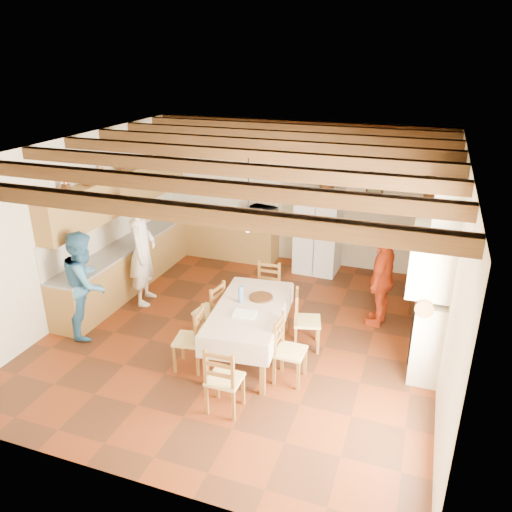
{
  "coord_description": "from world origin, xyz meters",
  "views": [
    {
      "loc": [
        2.55,
        -6.6,
        4.3
      ],
      "look_at": [
        0.1,
        0.3,
        1.25
      ],
      "focal_mm": 35.0,
      "sensor_mm": 36.0,
      "label": 1
    }
  ],
  "objects": [
    {
      "name": "wall_picture",
      "position": [
        1.55,
        3.23,
        1.85
      ],
      "size": [
        0.34,
        0.03,
        0.42
      ],
      "primitive_type": "cube",
      "color": "black",
      "rests_on": "ground"
    },
    {
      "name": "person_woman_red",
      "position": [
        2.03,
        1.04,
        0.83
      ],
      "size": [
        0.58,
        1.03,
        1.66
      ],
      "primitive_type": "imported",
      "rotation": [
        0.0,
        0.0,
        -1.75
      ],
      "color": "#BD3713",
      "rests_on": "floor"
    },
    {
      "name": "ceiling",
      "position": [
        0.0,
        0.0,
        3.01
      ],
      "size": [
        6.0,
        6.5,
        0.02
      ],
      "primitive_type": "cube",
      "color": "white",
      "rests_on": "ground"
    },
    {
      "name": "wall_front",
      "position": [
        0.0,
        -3.26,
        1.5
      ],
      "size": [
        6.0,
        0.02,
        3.0
      ],
      "primitive_type": "cube",
      "color": "beige",
      "rests_on": "ground"
    },
    {
      "name": "upper_cabinets",
      "position": [
        -2.83,
        1.05,
        1.85
      ],
      "size": [
        0.35,
        4.2,
        0.7
      ],
      "primitive_type": "cube",
      "color": "brown",
      "rests_on": "ground"
    },
    {
      "name": "wall_left",
      "position": [
        -3.01,
        0.0,
        1.5
      ],
      "size": [
        0.02,
        6.5,
        3.0
      ],
      "primitive_type": "cube",
      "color": "beige",
      "rests_on": "ground"
    },
    {
      "name": "ceiling_beams",
      "position": [
        0.0,
        0.0,
        2.91
      ],
      "size": [
        6.0,
        6.3,
        0.16
      ],
      "primitive_type": null,
      "color": "#392211",
      "rests_on": "ground"
    },
    {
      "name": "chandelier",
      "position": [
        0.32,
        -0.6,
        2.25
      ],
      "size": [
        0.47,
        0.47,
        0.03
      ],
      "primitive_type": "torus",
      "color": "black",
      "rests_on": "ground"
    },
    {
      "name": "wall_right",
      "position": [
        3.01,
        0.0,
        1.5
      ],
      "size": [
        0.02,
        6.5,
        3.0
      ],
      "primitive_type": "cube",
      "color": "beige",
      "rests_on": "ground"
    },
    {
      "name": "chair_right_far",
      "position": [
        1.07,
        -0.09,
        0.48
      ],
      "size": [
        0.49,
        0.51,
        0.96
      ],
      "primitive_type": null,
      "rotation": [
        0.0,
        0.0,
        1.83
      ],
      "color": "brown",
      "rests_on": "floor"
    },
    {
      "name": "backsplash_back",
      "position": [
        -1.55,
        3.23,
        1.2
      ],
      "size": [
        2.3,
        0.03,
        0.6
      ],
      "primitive_type": "cube",
      "color": "white",
      "rests_on": "ground"
    },
    {
      "name": "dining_table",
      "position": [
        0.32,
        -0.6,
        0.75
      ],
      "size": [
        1.17,
        2.0,
        0.83
      ],
      "rotation": [
        0.0,
        0.0,
        0.11
      ],
      "color": "beige",
      "rests_on": "floor"
    },
    {
      "name": "person_man",
      "position": [
        -2.09,
        0.43,
        0.98
      ],
      "size": [
        0.65,
        0.82,
        1.97
      ],
      "primitive_type": "imported",
      "rotation": [
        0.0,
        0.0,
        1.85
      ],
      "color": "white",
      "rests_on": "floor"
    },
    {
      "name": "fireplace",
      "position": [
        2.72,
        0.2,
        1.4
      ],
      "size": [
        0.56,
        1.6,
        2.8
      ],
      "primitive_type": null,
      "color": "beige",
      "rests_on": "ground"
    },
    {
      "name": "floor",
      "position": [
        0.0,
        0.0,
        -0.01
      ],
      "size": [
        6.0,
        6.5,
        0.02
      ],
      "primitive_type": "cube",
      "color": "#452313",
      "rests_on": "ground"
    },
    {
      "name": "person_woman_blue",
      "position": [
        -2.38,
        -0.79,
        0.86
      ],
      "size": [
        0.94,
        1.03,
        1.73
      ],
      "primitive_type": "imported",
      "rotation": [
        0.0,
        0.0,
        1.98
      ],
      "color": "teal",
      "rests_on": "floor"
    },
    {
      "name": "wall_back",
      "position": [
        0.0,
        3.26,
        1.5
      ],
      "size": [
        6.0,
        0.02,
        3.0
      ],
      "primitive_type": "cube",
      "color": "beige",
      "rests_on": "ground"
    },
    {
      "name": "hutch",
      "position": [
        2.75,
        2.15,
        1.21
      ],
      "size": [
        0.61,
        1.35,
        2.42
      ],
      "primitive_type": null,
      "rotation": [
        0.0,
        0.0,
        0.04
      ],
      "color": "#36180D",
      "rests_on": "floor"
    },
    {
      "name": "chair_end_near",
      "position": [
        0.44,
        -1.84,
        0.48
      ],
      "size": [
        0.42,
        0.4,
        0.96
      ],
      "primitive_type": null,
      "rotation": [
        0.0,
        0.0,
        3.15
      ],
      "color": "brown",
      "rests_on": "floor"
    },
    {
      "name": "fridge_vase",
      "position": [
        0.67,
        2.83,
        1.87
      ],
      "size": [
        0.34,
        0.34,
        0.3
      ],
      "primitive_type": "imported",
      "rotation": [
        0.0,
        0.0,
        -0.18
      ],
      "color": "#36180D",
      "rests_on": "refrigerator"
    },
    {
      "name": "countertop_left",
      "position": [
        -2.7,
        1.05,
        0.88
      ],
      "size": [
        0.62,
        4.3,
        0.04
      ],
      "primitive_type": "cube",
      "color": "slate",
      "rests_on": "lower_cabinets_left"
    },
    {
      "name": "chair_end_far",
      "position": [
        0.17,
        0.63,
        0.48
      ],
      "size": [
        0.43,
        0.41,
        0.96
      ],
      "primitive_type": null,
      "rotation": [
        0.0,
        0.0,
        0.03
      ],
      "color": "brown",
      "rests_on": "floor"
    },
    {
      "name": "microwave",
      "position": [
        -0.71,
        2.95,
        1.06
      ],
      "size": [
        0.65,
        0.51,
        0.31
      ],
      "primitive_type": "imported",
      "rotation": [
        0.0,
        0.0,
        -0.25
      ],
      "color": "silver",
      "rests_on": "countertop_back"
    },
    {
      "name": "refrigerator",
      "position": [
        0.55,
        2.83,
        0.86
      ],
      "size": [
        0.89,
        0.74,
        1.72
      ],
      "primitive_type": "cube",
      "rotation": [
        0.0,
        0.0,
        -0.04
      ],
      "color": "silver",
      "rests_on": "floor"
    },
    {
      "name": "lower_cabinets_back",
      "position": [
        -1.55,
        2.95,
        0.43
      ],
      "size": [
        2.3,
        0.6,
        0.86
      ],
      "primitive_type": "cube",
      "color": "brown",
      "rests_on": "ground"
    },
    {
      "name": "lower_cabinets_left",
      "position": [
        -2.7,
        1.05,
        0.43
      ],
      "size": [
        0.6,
        4.3,
        0.86
      ],
      "primitive_type": "cube",
      "color": "brown",
      "rests_on": "ground"
    },
    {
      "name": "chair_left_near",
      "position": [
        -0.4,
        -1.16,
        0.48
      ],
      "size": [
        0.46,
        0.48,
        0.96
      ],
      "primitive_type": null,
      "rotation": [
        0.0,
        0.0,
        -1.41
      ],
      "color": "brown",
      "rests_on": "floor"
    },
    {
      "name": "backsplash_left",
      "position": [
        -2.98,
        1.05,
        1.2
      ],
      "size": [
        0.03,
        4.3,
        0.6
      ],
      "primitive_type": "cube",
      "color": "white",
      "rests_on": "ground"
    },
    {
      "name": "chair_left_far",
      "position": [
        -0.47,
        -0.3,
        0.48
      ],
      "size": [
        0.46,
        0.48,
        0.96
      ],
      "primitive_type": null,
      "rotation": [
        0.0,
        0.0,
        -1.73
      ],
      "color": "brown",
      "rests_on": "floor"
    },
    {
      "name": "countertop_back",
      "position": [
        -1.55,
        2.95,
        0.88
      ],
      "size": [
        2.34,
        0.62,
        0.04
      ],
      "primitive_type": "cube",
      "color": "slate",
      "rests_on": "lower_cabinets_back"
    },
    {
      "name": "chair_right_near",
      "position": [
        1.05,
        -0.97,
        0.48
      ],
      "size": [
        0.41,
        0.43,
        0.96
      ],
      "primitive_type": null,
      "rotation": [
        0.0,
        0.0,
        1.56
      ],
      "color": "brown",
      "rests_on": "floor"
    }
  ]
}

